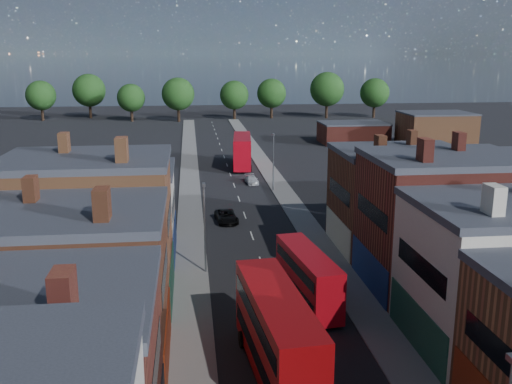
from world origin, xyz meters
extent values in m
cube|color=gray|center=(-6.50, 50.00, 0.06)|extent=(3.00, 200.00, 0.12)
cube|color=gray|center=(6.50, 50.00, 0.06)|extent=(3.00, 200.00, 0.12)
cylinder|color=slate|center=(-5.20, 30.00, 4.00)|extent=(0.16, 0.16, 8.00)
cube|color=slate|center=(-5.20, 30.00, 8.00)|extent=(0.25, 0.70, 0.25)
cylinder|color=slate|center=(5.20, 60.00, 4.00)|extent=(0.16, 0.16, 8.00)
cube|color=slate|center=(5.20, 60.00, 8.00)|extent=(0.25, 0.70, 0.25)
cube|color=#9D080B|center=(-1.50, 12.80, 2.82)|extent=(3.83, 12.38, 4.87)
cube|color=black|center=(-1.50, 12.80, 1.88)|extent=(3.80, 11.41, 1.00)
cube|color=black|center=(-1.50, 12.80, 3.99)|extent=(3.80, 11.41, 1.00)
cylinder|color=black|center=(-3.22, 16.56, 0.55)|extent=(0.43, 1.13, 1.11)
cylinder|color=black|center=(-0.46, 16.80, 0.55)|extent=(0.43, 1.13, 1.11)
cube|color=red|center=(2.41, 22.70, 2.25)|extent=(3.48, 9.93, 3.89)
cube|color=black|center=(2.41, 22.70, 1.50)|extent=(3.43, 9.17, 0.80)
cube|color=black|center=(2.41, 22.70, 3.18)|extent=(3.43, 9.17, 0.80)
cylinder|color=black|center=(1.72, 19.47, 0.44)|extent=(0.38, 0.91, 0.88)
cylinder|color=black|center=(3.91, 19.76, 0.44)|extent=(0.38, 0.91, 0.88)
cylinder|color=black|center=(0.90, 25.64, 0.44)|extent=(0.38, 0.91, 0.88)
cylinder|color=black|center=(3.09, 25.93, 0.44)|extent=(0.38, 0.91, 0.88)
cube|color=#AA0714|center=(2.46, 77.69, 2.88)|extent=(3.95, 12.61, 4.96)
cube|color=black|center=(2.46, 77.69, 1.92)|extent=(3.91, 11.63, 1.01)
cube|color=black|center=(2.46, 77.69, 4.06)|extent=(3.91, 11.63, 1.01)
cylinder|color=black|center=(0.70, 73.87, 0.56)|extent=(0.44, 1.15, 1.13)
cylinder|color=black|center=(3.50, 73.61, 0.56)|extent=(0.44, 1.15, 1.13)
cylinder|color=black|center=(1.42, 81.77, 0.56)|extent=(0.44, 1.15, 1.13)
cylinder|color=black|center=(4.23, 81.52, 0.56)|extent=(0.44, 1.15, 1.13)
imported|color=black|center=(-2.35, 45.43, 0.68)|extent=(2.73, 5.10, 1.36)
imported|color=silver|center=(2.68, 64.98, 0.59)|extent=(1.98, 4.18, 1.18)
camera|label=1|loc=(-6.25, -17.42, 18.82)|focal=40.00mm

